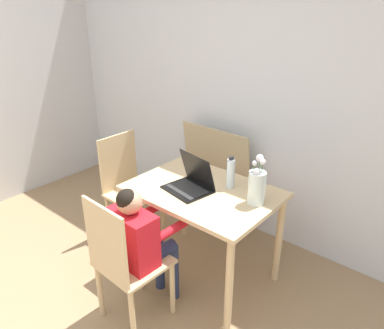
% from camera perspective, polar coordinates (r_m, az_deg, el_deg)
% --- Properties ---
extents(wall_back, '(6.40, 0.05, 2.50)m').
position_cam_1_polar(wall_back, '(3.19, 9.49, 10.52)').
color(wall_back, silver).
rests_on(wall_back, ground_plane).
extents(dining_table, '(1.03, 0.73, 0.75)m').
position_cam_1_polar(dining_table, '(2.69, 1.70, -5.80)').
color(dining_table, '#D6B784').
rests_on(dining_table, ground_plane).
extents(chair_occupied, '(0.42, 0.42, 0.93)m').
position_cam_1_polar(chair_occupied, '(2.45, -10.23, -14.48)').
color(chair_occupied, '#D6B784').
rests_on(chair_occupied, ground_plane).
extents(chair_spare, '(0.41, 0.41, 0.93)m').
position_cam_1_polar(chair_spare, '(3.30, -9.63, -3.48)').
color(chair_spare, '#D6B784').
rests_on(chair_spare, ground_plane).
extents(person_seated, '(0.35, 0.43, 0.96)m').
position_cam_1_polar(person_seated, '(2.43, -8.02, -10.85)').
color(person_seated, red).
rests_on(person_seated, ground_plane).
extents(laptop, '(0.35, 0.30, 0.25)m').
position_cam_1_polar(laptop, '(2.62, -0.07, -2.57)').
color(laptop, black).
rests_on(laptop, dining_table).
extents(flower_vase, '(0.11, 0.11, 0.34)m').
position_cam_1_polar(flower_vase, '(2.45, 9.85, -3.19)').
color(flower_vase, silver).
rests_on(flower_vase, dining_table).
extents(water_bottle, '(0.06, 0.06, 0.24)m').
position_cam_1_polar(water_bottle, '(2.63, 5.92, -1.29)').
color(water_bottle, silver).
rests_on(water_bottle, dining_table).
extents(cardboard_panel, '(0.71, 0.15, 0.94)m').
position_cam_1_polar(cardboard_panel, '(3.49, 3.83, -1.64)').
color(cardboard_panel, tan).
rests_on(cardboard_panel, ground_plane).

